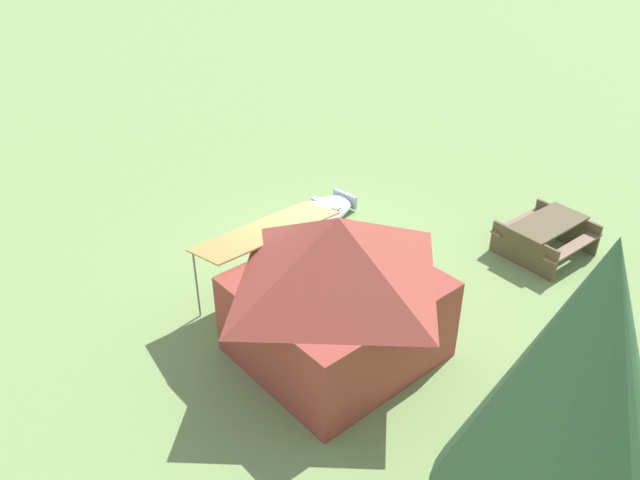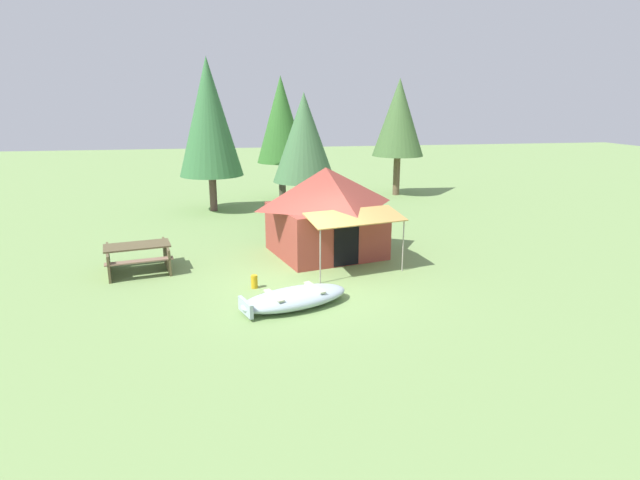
# 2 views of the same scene
# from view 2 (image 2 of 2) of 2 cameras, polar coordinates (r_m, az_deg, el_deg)

# --- Properties ---
(ground_plane) EXTENTS (80.00, 80.00, 0.00)m
(ground_plane) POSITION_cam_2_polar(r_m,az_deg,el_deg) (13.11, -1.05, -4.79)
(ground_plane) COLOR #769855
(beached_rowboat) EXTENTS (2.77, 1.86, 0.40)m
(beached_rowboat) POSITION_cam_2_polar(r_m,az_deg,el_deg) (11.60, -2.87, -6.42)
(beached_rowboat) COLOR #A6B9C2
(beached_rowboat) RESTS_ON ground_plane
(canvas_cabin_tent) EXTENTS (3.76, 4.46, 2.61)m
(canvas_cabin_tent) POSITION_cam_2_polar(r_m,az_deg,el_deg) (15.26, 0.66, 3.37)
(canvas_cabin_tent) COLOR #983D32
(canvas_cabin_tent) RESTS_ON ground_plane
(picnic_table) EXTENTS (1.98, 1.87, 0.75)m
(picnic_table) POSITION_cam_2_polar(r_m,az_deg,el_deg) (14.70, -19.55, -1.53)
(picnic_table) COLOR brown
(picnic_table) RESTS_ON ground_plane
(cooler_box) EXTENTS (0.55, 0.34, 0.35)m
(cooler_box) POSITION_cam_2_polar(r_m,az_deg,el_deg) (14.52, 1.03, -2.06)
(cooler_box) COLOR #2C905A
(cooler_box) RESTS_ON ground_plane
(fuel_can) EXTENTS (0.19, 0.19, 0.33)m
(fuel_can) POSITION_cam_2_polar(r_m,az_deg,el_deg) (12.81, -7.29, -4.60)
(fuel_can) COLOR gold
(fuel_can) RESTS_ON ground_plane
(pine_tree_back_left) EXTENTS (2.37, 2.37, 4.79)m
(pine_tree_back_left) POSITION_cam_2_polar(r_m,az_deg,el_deg) (19.50, -1.78, 11.23)
(pine_tree_back_left) COLOR brown
(pine_tree_back_left) RESTS_ON ground_plane
(pine_tree_back_right) EXTENTS (2.29, 2.29, 5.60)m
(pine_tree_back_right) POSITION_cam_2_polar(r_m,az_deg,el_deg) (24.21, -4.33, 13.12)
(pine_tree_back_right) COLOR #423E30
(pine_tree_back_right) RESTS_ON ground_plane
(pine_tree_far_center) EXTENTS (2.60, 2.60, 6.20)m
(pine_tree_far_center) POSITION_cam_2_polar(r_m,az_deg,el_deg) (21.77, -12.21, 13.14)
(pine_tree_far_center) COLOR brown
(pine_tree_far_center) RESTS_ON ground_plane
(pine_tree_side) EXTENTS (2.46, 2.46, 5.53)m
(pine_tree_side) POSITION_cam_2_polar(r_m,az_deg,el_deg) (25.40, 8.72, 13.23)
(pine_tree_side) COLOR brown
(pine_tree_side) RESTS_ON ground_plane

